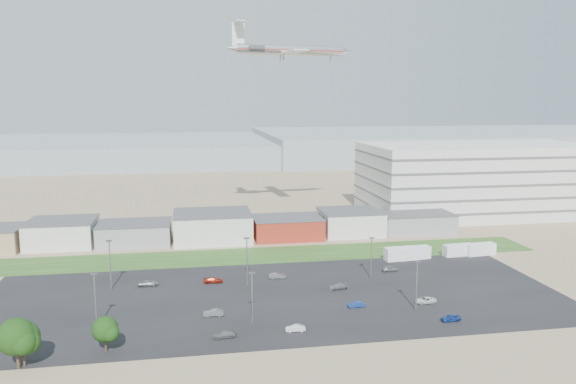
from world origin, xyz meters
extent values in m
plane|color=#8B7B58|center=(0.00, 0.00, 0.00)|extent=(700.00, 700.00, 0.00)
cube|color=black|center=(5.00, 20.00, 0.01)|extent=(120.00, 50.00, 0.01)
cube|color=#2A4B1C|center=(0.00, 52.00, 0.01)|extent=(160.00, 16.00, 0.02)
cube|color=silver|center=(90.00, 95.00, 12.50)|extent=(80.00, 40.00, 25.00)
imported|color=silver|center=(34.19, 11.19, 0.59)|extent=(4.34, 2.14, 1.19)
imported|color=navy|center=(19.80, 11.36, 0.56)|extent=(3.47, 1.39, 1.12)
imported|color=navy|center=(34.97, 1.56, 0.63)|extent=(3.79, 1.76, 1.26)
imported|color=#595B5E|center=(-6.84, 1.37, 0.59)|extent=(4.24, 2.06, 1.19)
imported|color=#595B5E|center=(-8.23, 11.57, 0.63)|extent=(3.93, 1.58, 1.27)
imported|color=maroon|center=(-7.48, 31.38, 0.62)|extent=(4.33, 1.90, 1.24)
imported|color=#A5A5AA|center=(34.45, 32.62, 0.63)|extent=(3.69, 1.51, 1.25)
imported|color=#A5A5AA|center=(-21.70, 31.60, 0.61)|extent=(4.40, 2.09, 1.21)
imported|color=#595B5E|center=(7.16, 32.06, 0.62)|extent=(3.88, 1.60, 1.25)
imported|color=#A5A5AA|center=(18.90, 22.33, 0.61)|extent=(4.38, 2.23, 1.22)
imported|color=silver|center=(5.78, 1.91, 0.58)|extent=(3.55, 1.37, 1.15)
camera|label=1|loc=(-11.48, -90.45, 40.31)|focal=35.00mm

